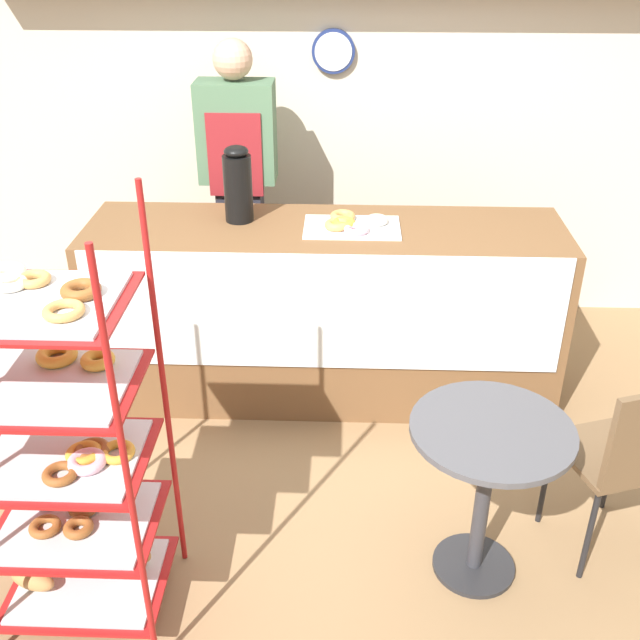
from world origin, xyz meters
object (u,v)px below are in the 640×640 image
donut_tray_counter (351,224)px  pastry_rack (65,459)px  cafe_table (487,467)px  cafe_chair (629,452)px  person_worker (240,186)px  coffee_carafe (238,185)px

donut_tray_counter → pastry_rack: bearing=-123.0°
cafe_table → cafe_chair: bearing=9.4°
person_worker → cafe_chair: 2.48m
cafe_table → coffee_carafe: 1.85m
cafe_chair → donut_tray_counter: bearing=-65.7°
person_worker → coffee_carafe: 0.52m
cafe_chair → donut_tray_counter: size_ratio=1.85×
donut_tray_counter → coffee_carafe: bearing=171.2°
person_worker → donut_tray_counter: bearing=-42.1°
pastry_rack → cafe_chair: size_ratio=1.86×
person_worker → donut_tray_counter: (0.63, -0.57, 0.01)m
coffee_carafe → pastry_rack: bearing=-104.4°
cafe_table → cafe_chair: (0.55, 0.09, 0.01)m
person_worker → cafe_chair: size_ratio=2.01×
coffee_carafe → donut_tray_counter: size_ratio=0.81×
cafe_chair → donut_tray_counter: donut_tray_counter is taller
cafe_chair → donut_tray_counter: 1.65m
pastry_rack → donut_tray_counter: 1.81m
coffee_carafe → person_worker: bearing=97.6°
cafe_table → pastry_rack: bearing=-171.3°
donut_tray_counter → person_worker: bearing=137.9°
person_worker → donut_tray_counter: person_worker is taller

